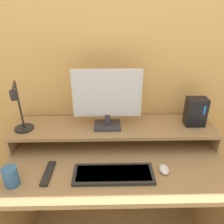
# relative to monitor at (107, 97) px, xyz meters

# --- Properties ---
(wall_back) EXTENTS (6.00, 0.05, 2.50)m
(wall_back) POSITION_rel_monitor_xyz_m (0.04, 0.19, 0.21)
(wall_back) COLOR #E5AD60
(wall_back) RESTS_ON ground_plane
(desk) EXTENTS (1.30, 0.66, 0.71)m
(desk) POSITION_rel_monitor_xyz_m (0.04, -0.17, -0.53)
(desk) COLOR #A87F51
(desk) RESTS_ON ground_plane
(monitor_shelf) EXTENTS (1.30, 0.29, 0.12)m
(monitor_shelf) POSITION_rel_monitor_xyz_m (0.04, 0.01, -0.22)
(monitor_shelf) COLOR #A87F51
(monitor_shelf) RESTS_ON desk
(monitor) EXTENTS (0.42, 0.13, 0.38)m
(monitor) POSITION_rel_monitor_xyz_m (0.00, 0.00, 0.00)
(monitor) COLOR #38383D
(monitor) RESTS_ON monitor_shelf
(desk_lamp) EXTENTS (0.12, 0.22, 0.32)m
(desk_lamp) POSITION_rel_monitor_xyz_m (-0.51, -0.06, -0.08)
(desk_lamp) COLOR black
(desk_lamp) RESTS_ON monitor_shelf
(router_dock) EXTENTS (0.12, 0.09, 0.19)m
(router_dock) POSITION_rel_monitor_xyz_m (0.56, 0.01, -0.11)
(router_dock) COLOR black
(router_dock) RESTS_ON monitor_shelf
(keyboard) EXTENTS (0.44, 0.16, 0.02)m
(keyboard) POSITION_rel_monitor_xyz_m (0.03, -0.31, -0.32)
(keyboard) COLOR #282828
(keyboard) RESTS_ON desk
(mouse) EXTENTS (0.05, 0.08, 0.03)m
(mouse) POSITION_rel_monitor_xyz_m (0.31, -0.28, -0.31)
(mouse) COLOR white
(mouse) RESTS_ON desk
(remote_control) EXTENTS (0.05, 0.19, 0.02)m
(remote_control) POSITION_rel_monitor_xyz_m (-0.33, -0.29, -0.32)
(remote_control) COLOR black
(remote_control) RESTS_ON desk
(mug) EXTENTS (0.08, 0.08, 0.10)m
(mug) POSITION_rel_monitor_xyz_m (-0.49, -0.36, -0.28)
(mug) COLOR #33669E
(mug) RESTS_ON desk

